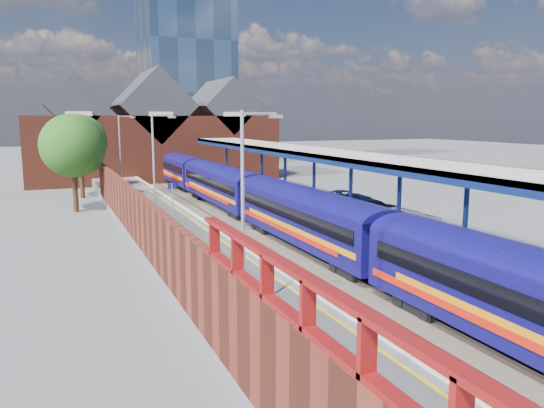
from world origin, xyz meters
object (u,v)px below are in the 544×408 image
at_px(lamp_post_c, 156,164).
at_px(platform_sign, 172,195).
at_px(train, 257,196).
at_px(lamp_post_b, 247,201).
at_px(lamp_post_d, 122,149).
at_px(parked_car_blue, 346,198).
at_px(parked_car_silver, 407,220).
at_px(parked_car_dark, 375,208).

height_order(lamp_post_c, platform_sign, lamp_post_c).
xyz_separation_m(train, lamp_post_c, (-7.86, -3.14, 2.87)).
bearing_deg(lamp_post_b, lamp_post_c, 90.00).
bearing_deg(lamp_post_c, train, 21.76).
bearing_deg(lamp_post_d, parked_car_blue, -42.43).
height_order(train, platform_sign, platform_sign).
bearing_deg(parked_car_silver, train, 24.98).
xyz_separation_m(parked_car_silver, parked_car_dark, (1.22, 5.17, -0.13)).
xyz_separation_m(train, lamp_post_b, (-7.86, -19.14, 2.87)).
bearing_deg(lamp_post_b, platform_sign, 85.67).
distance_m(lamp_post_b, lamp_post_d, 32.00).
bearing_deg(parked_car_dark, lamp_post_c, 82.80).
relative_size(parked_car_dark, parked_car_blue, 0.88).
distance_m(train, lamp_post_b, 20.88).
bearing_deg(lamp_post_d, train, -58.59).
bearing_deg(train, parked_car_blue, -5.87).
distance_m(train, parked_car_dark, 8.45).
bearing_deg(lamp_post_d, platform_sign, -84.44).
distance_m(platform_sign, parked_car_blue, 13.55).
bearing_deg(platform_sign, lamp_post_b, -94.33).
bearing_deg(train, lamp_post_b, -112.32).
bearing_deg(train, lamp_post_d, 121.41).
relative_size(train, parked_car_silver, 15.09).
xyz_separation_m(platform_sign, parked_car_blue, (13.50, 0.42, -1.05)).
height_order(train, parked_car_dark, train).
bearing_deg(lamp_post_b, train, 67.68).
bearing_deg(platform_sign, parked_car_dark, -16.12).
height_order(parked_car_silver, parked_car_dark, parked_car_silver).
height_order(lamp_post_d, parked_car_blue, lamp_post_d).
bearing_deg(parked_car_blue, platform_sign, 97.00).
xyz_separation_m(lamp_post_c, platform_sign, (1.36, 2.00, -2.30)).
distance_m(platform_sign, parked_car_dark, 13.88).
bearing_deg(lamp_post_c, lamp_post_d, 90.00).
bearing_deg(parked_car_blue, train, 89.36).
bearing_deg(platform_sign, parked_car_blue, 1.76).
distance_m(parked_car_dark, parked_car_blue, 4.26).
bearing_deg(parked_car_blue, lamp_post_d, 52.81).
xyz_separation_m(lamp_post_d, platform_sign, (1.36, -14.00, -2.30)).
bearing_deg(lamp_post_d, lamp_post_c, -90.00).
height_order(lamp_post_b, lamp_post_d, same).
relative_size(platform_sign, parked_car_dark, 0.62).
relative_size(train, lamp_post_d, 9.41).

